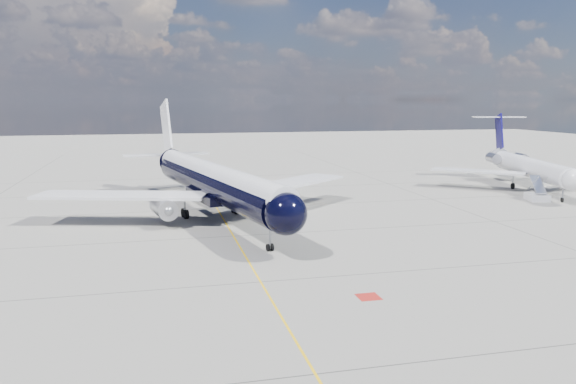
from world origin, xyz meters
The scene contains 6 objects.
ground centered at (0.00, 30.00, 0.00)m, with size 320.00×320.00×0.00m, color gray.
taxiway_centerline centered at (0.00, 25.00, 0.00)m, with size 0.16×160.00×0.01m, color yellow.
red_marking centered at (6.80, -10.00, 0.00)m, with size 1.60×1.60×0.01m, color maroon.
main_airliner centered at (-1.21, 20.70, 4.32)m, with size 38.70×47.74×13.91m.
regional_jet centered at (49.13, 31.01, 3.62)m, with size 28.60×33.43×11.46m.
boarding_stair centered at (43.67, 20.69, 0.65)m, with size 3.33×3.77×3.51m.
Camera 1 is at (-7.51, -45.50, 13.74)m, focal length 35.00 mm.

